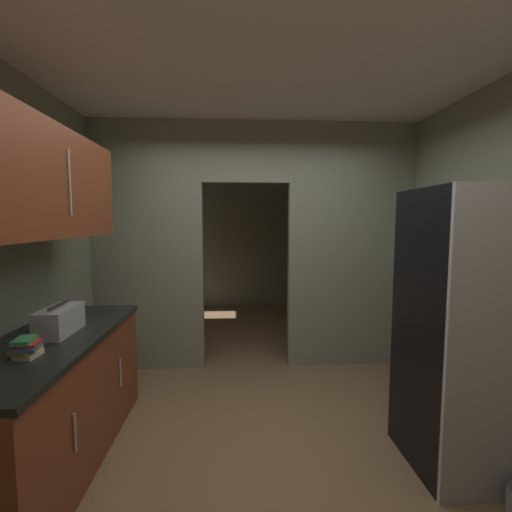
% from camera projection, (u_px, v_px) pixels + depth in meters
% --- Properties ---
extents(ground, '(20.00, 20.00, 0.00)m').
position_uv_depth(ground, '(268.00, 453.00, 2.58)').
color(ground, brown).
extents(kitchen_overhead_slab, '(3.96, 7.22, 0.06)m').
position_uv_depth(kitchen_overhead_slab, '(264.00, 77.00, 2.80)').
color(kitchen_overhead_slab, silver).
extents(kitchen_partition, '(3.56, 0.12, 2.73)m').
position_uv_depth(kitchen_partition, '(258.00, 239.00, 4.05)').
color(kitchen_partition, gray).
rests_on(kitchen_partition, ground).
extents(adjoining_room_shell, '(3.56, 3.08, 2.73)m').
position_uv_depth(adjoining_room_shell, '(248.00, 238.00, 6.11)').
color(adjoining_room_shell, gray).
rests_on(adjoining_room_shell, ground).
extents(refrigerator, '(0.86, 0.74, 1.86)m').
position_uv_depth(refrigerator, '(479.00, 330.00, 2.39)').
color(refrigerator, black).
rests_on(refrigerator, ground).
extents(lower_cabinet_run, '(0.66, 1.85, 0.88)m').
position_uv_depth(lower_cabinet_run, '(53.00, 402.00, 2.42)').
color(lower_cabinet_run, brown).
rests_on(lower_cabinet_run, ground).
extents(upper_cabinet_counterside, '(0.36, 1.66, 0.70)m').
position_uv_depth(upper_cabinet_counterside, '(40.00, 183.00, 2.28)').
color(upper_cabinet_counterside, brown).
extents(boombox, '(0.19, 0.40, 0.21)m').
position_uv_depth(boombox, '(59.00, 320.00, 2.46)').
color(boombox, '#B2B2B7').
rests_on(boombox, lower_cabinet_run).
extents(book_stack, '(0.15, 0.17, 0.11)m').
position_uv_depth(book_stack, '(27.00, 347.00, 2.04)').
color(book_stack, beige).
rests_on(book_stack, lower_cabinet_run).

